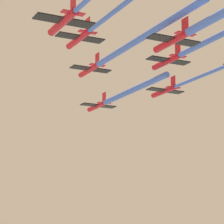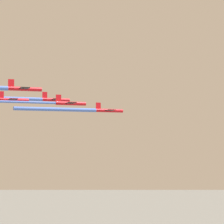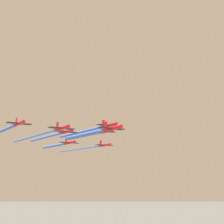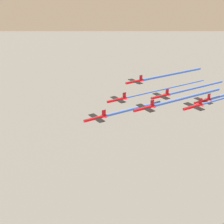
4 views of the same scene
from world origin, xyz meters
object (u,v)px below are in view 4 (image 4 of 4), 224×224
object	(u,v)px
jet_7	(203,101)
jet_4	(161,96)
jet_3	(193,106)
jet_5	(135,81)
jet_2	(117,100)
jet_0	(96,118)
jet_1	(145,108)

from	to	relation	value
jet_7	jet_4	bearing A→B (deg)	59.53
jet_3	jet_5	bearing A→B (deg)	0.00
jet_4	jet_2	bearing A→B (deg)	59.53
jet_2	jet_4	size ratio (longest dim) A/B	1.00
jet_3	jet_2	bearing A→B (deg)	29.54
jet_3	jet_5	world-z (taller)	jet_3
jet_0	jet_7	xyz separation A→B (m)	(-44.16, 32.40, 0.28)
jet_1	jet_5	xyz separation A→B (m)	(-29.66, -20.99, 0.36)
jet_2	jet_3	bearing A→B (deg)	-150.46
jet_1	jet_3	bearing A→B (deg)	-120.47
jet_7	jet_3	bearing A→B (deg)	120.47
jet_3	jet_4	distance (m)	21.16
jet_2	jet_5	world-z (taller)	jet_5
jet_3	jet_0	bearing A→B (deg)	59.53
jet_0	jet_2	distance (m)	20.83
jet_2	jet_5	xyz separation A→B (m)	(-20.70, -1.92, 3.30)
jet_5	jet_2	bearing A→B (deg)	120.47
jet_4	jet_7	size ratio (longest dim) A/B	1.00
jet_1	jet_3	xyz separation A→B (m)	(-11.73, 17.16, 0.42)
jet_4	jet_7	distance (m)	20.96
jet_1	jet_4	bearing A→B (deg)	-59.53
jet_0	jet_5	world-z (taller)	jet_5
jet_0	jet_1	world-z (taller)	jet_1
jet_5	jet_1	bearing A→B (deg)	150.46
jet_0	jet_4	distance (m)	35.95
jet_0	jet_5	size ratio (longest dim) A/B	1.00
jet_0	jet_2	size ratio (longest dim) A/B	1.00
jet_3	jet_5	xyz separation A→B (m)	(-17.93, -38.15, -0.06)
jet_5	jet_7	world-z (taller)	jet_5
jet_3	jet_5	distance (m)	42.15
jet_1	jet_4	world-z (taller)	jet_1
jet_2	jet_5	size ratio (longest dim) A/B	1.00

